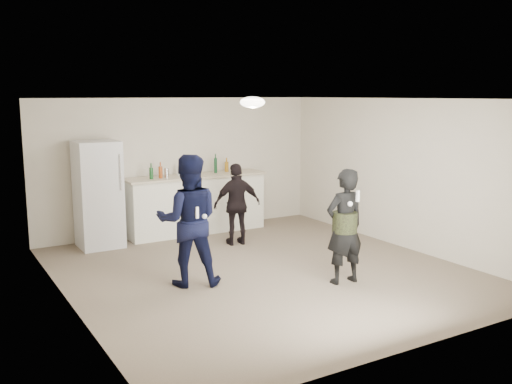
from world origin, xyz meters
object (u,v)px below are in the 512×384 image
shaker (167,173)px  man (188,220)px  counter (196,205)px  woman (345,226)px  fridge (98,194)px  spectator (237,204)px

shaker → man: 2.73m
counter → woman: woman is taller
counter → fridge: 1.88m
woman → spectator: woman is taller
spectator → counter: bearing=-67.7°
fridge → spectator: size_ratio=1.28×
man → spectator: 2.20m
counter → spectator: size_ratio=1.85×
shaker → spectator: bearing=-52.6°
counter → man: man is taller
woman → shaker: bearing=-69.9°
counter → fridge: size_ratio=1.44×
man → spectator: man is taller
shaker → man: bearing=-105.7°
spectator → fridge: bearing=-17.0°
counter → spectator: (0.24, -1.14, 0.18)m
counter → spectator: spectator is taller
fridge → man: 2.63m
shaker → man: size_ratio=0.10×
spectator → woman: bearing=106.5°
spectator → man: bearing=54.1°
fridge → spectator: 2.35m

